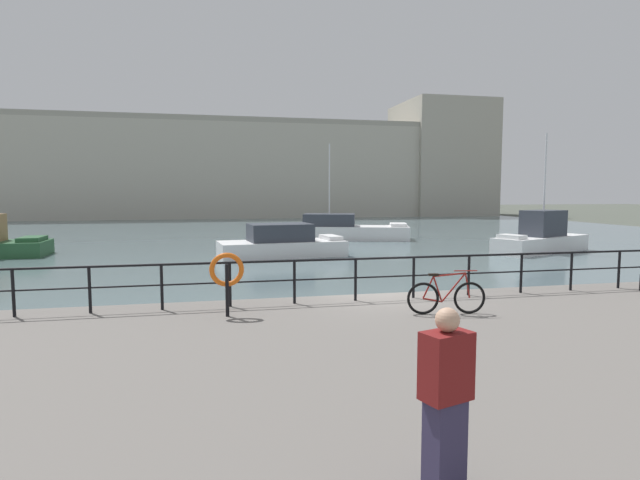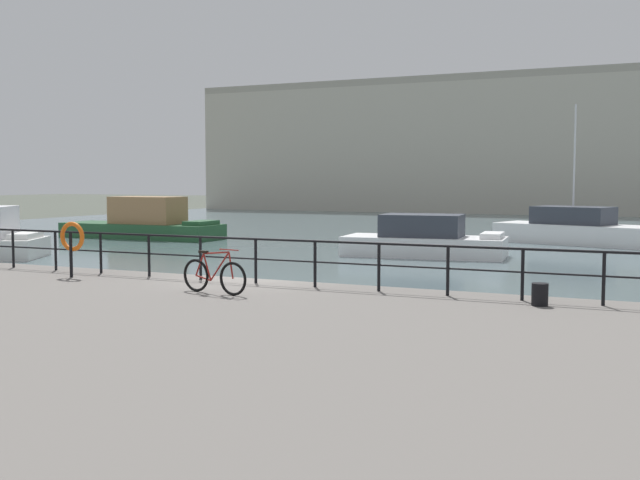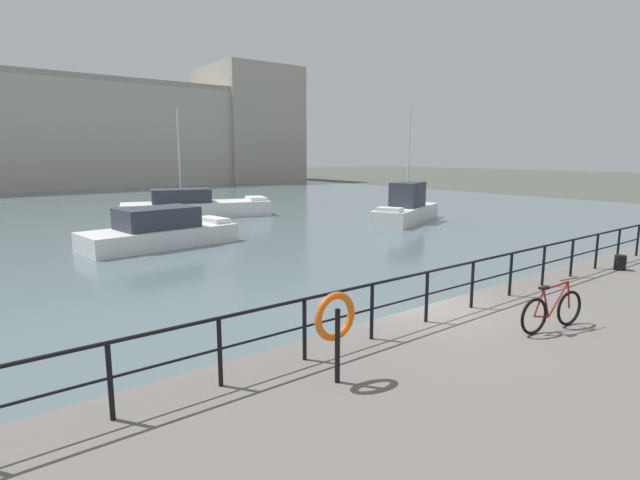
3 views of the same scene
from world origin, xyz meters
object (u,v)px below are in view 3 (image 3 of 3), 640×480
(moored_green_narrowboat, at_px, (160,231))
(parked_bicycle, at_px, (552,311))
(harbor_building, at_px, (71,133))
(moored_small_launch, at_px, (195,206))
(moored_harbor_tender, at_px, (406,208))
(life_ring_stand, at_px, (335,320))
(mooring_bollard, at_px, (620,263))

(moored_green_narrowboat, bearing_deg, parked_bicycle, -92.95)
(harbor_building, height_order, moored_small_launch, harbor_building)
(harbor_building, distance_m, moored_harbor_tender, 50.48)
(life_ring_stand, bearing_deg, moored_harbor_tender, 39.75)
(parked_bicycle, height_order, life_ring_stand, life_ring_stand)
(life_ring_stand, bearing_deg, moored_small_launch, 70.08)
(mooring_bollard, bearing_deg, moored_harbor_tender, 62.94)
(moored_green_narrowboat, distance_m, parked_bicycle, 18.49)
(moored_harbor_tender, relative_size, mooring_bollard, 16.86)
(harbor_building, bearing_deg, moored_small_launch, -90.96)
(life_ring_stand, bearing_deg, moored_green_narrowboat, 77.73)
(moored_harbor_tender, relative_size, life_ring_stand, 5.31)
(harbor_building, xyz_separation_m, mooring_bollard, (0.94, -65.03, -5.78))
(moored_harbor_tender, bearing_deg, life_ring_stand, 16.55)
(moored_green_narrowboat, xyz_separation_m, parked_bicycle, (0.94, -18.45, 0.59))
(moored_harbor_tender, relative_size, moored_green_narrowboat, 1.02)
(harbor_building, bearing_deg, mooring_bollard, -89.17)
(moored_small_launch, height_order, mooring_bollard, moored_small_launch)
(parked_bicycle, distance_m, life_ring_stand, 4.88)
(mooring_bollard, height_order, life_ring_stand, life_ring_stand)
(life_ring_stand, bearing_deg, mooring_bollard, 2.06)
(moored_small_launch, bearing_deg, moored_harbor_tender, -30.94)
(moored_green_narrowboat, bearing_deg, life_ring_stand, -108.14)
(moored_harbor_tender, height_order, mooring_bollard, moored_harbor_tender)
(moored_harbor_tender, xyz_separation_m, moored_green_narrowboat, (-15.58, 1.42, -0.17))
(moored_small_launch, xyz_separation_m, mooring_bollard, (1.58, -26.58, 0.41))
(moored_green_narrowboat, height_order, life_ring_stand, life_ring_stand)
(harbor_building, bearing_deg, life_ring_stand, -99.05)
(mooring_bollard, bearing_deg, harbor_building, 90.83)
(moored_small_launch, relative_size, moored_harbor_tender, 1.40)
(moored_harbor_tender, relative_size, parked_bicycle, 4.22)
(moored_small_launch, distance_m, life_ring_stand, 28.73)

